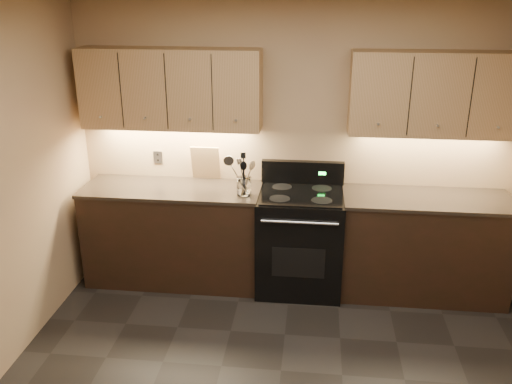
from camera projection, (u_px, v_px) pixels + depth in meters
The scene contains 14 objects.
wall_back at pixel (295, 143), 4.96m from camera, with size 4.00×0.04×2.60m, color tan.
counter_left at pixel (174, 234), 5.09m from camera, with size 1.62×0.62×0.93m.
counter_right at pixel (423, 246), 4.85m from camera, with size 1.46×0.62×0.93m.
stove at pixel (300, 239), 4.95m from camera, with size 0.76×0.68×1.14m.
upper_cab_left at pixel (171, 89), 4.76m from camera, with size 1.60×0.30×0.70m, color tan.
upper_cab_right at pixel (437, 94), 4.52m from camera, with size 1.44×0.30×0.70m, color tan.
outlet_plate at pixel (158, 157), 5.15m from camera, with size 0.09×0.01×0.12m, color #B2B5BA.
utensil_crock at pixel (244, 187), 4.73m from camera, with size 0.16×0.16×0.16m.
cutting_board at pixel (206, 163), 5.07m from camera, with size 0.27×0.02×0.34m, color tan.
wooden_spoon at pixel (242, 177), 4.70m from camera, with size 0.06×0.06×0.29m, color tan, non-canonical shape.
black_spoon at pixel (243, 175), 4.72m from camera, with size 0.06×0.06×0.31m, color black, non-canonical shape.
black_turner at pixel (244, 174), 4.66m from camera, with size 0.08×0.08×0.37m, color black, non-canonical shape.
steel_spatula at pixel (246, 175), 4.71m from camera, with size 0.08×0.08×0.33m, color silver, non-canonical shape.
steel_skimmer at pixel (247, 174), 4.67m from camera, with size 0.09×0.09×0.37m, color silver, non-canonical shape.
Camera 1 is at (0.18, -2.81, 2.63)m, focal length 38.00 mm.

